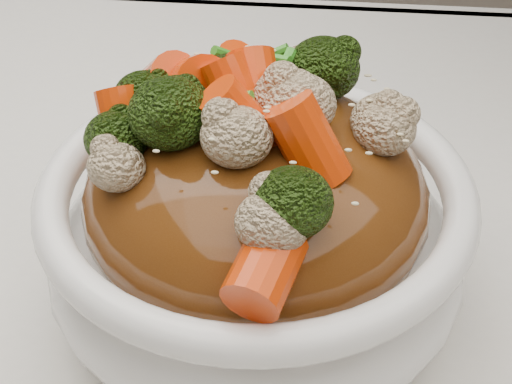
# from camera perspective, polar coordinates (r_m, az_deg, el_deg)

# --- Properties ---
(tablecloth) EXTENTS (1.20, 0.80, 0.04)m
(tablecloth) POSITION_cam_1_polar(r_m,az_deg,el_deg) (0.49, -6.62, -8.41)
(tablecloth) COLOR white
(tablecloth) RESTS_ON dining_table
(bowl) EXTENTS (0.29, 0.29, 0.09)m
(bowl) POSITION_cam_1_polar(r_m,az_deg,el_deg) (0.43, 0.00, -3.59)
(bowl) COLOR white
(bowl) RESTS_ON tablecloth
(sauce_base) EXTENTS (0.23, 0.23, 0.10)m
(sauce_base) POSITION_cam_1_polar(r_m,az_deg,el_deg) (0.41, 0.00, -0.35)
(sauce_base) COLOR #51290D
(sauce_base) RESTS_ON bowl
(carrots) EXTENTS (0.23, 0.23, 0.05)m
(carrots) POSITION_cam_1_polar(r_m,az_deg,el_deg) (0.37, 0.00, 7.57)
(carrots) COLOR #DB3A07
(carrots) RESTS_ON sauce_base
(broccoli) EXTENTS (0.23, 0.23, 0.05)m
(broccoli) POSITION_cam_1_polar(r_m,az_deg,el_deg) (0.38, 0.00, 7.43)
(broccoli) COLOR black
(broccoli) RESTS_ON sauce_base
(cauliflower) EXTENTS (0.23, 0.23, 0.04)m
(cauliflower) POSITION_cam_1_polar(r_m,az_deg,el_deg) (0.38, 0.00, 7.15)
(cauliflower) COLOR #CBB38B
(cauliflower) RESTS_ON sauce_base
(scallions) EXTENTS (0.18, 0.18, 0.02)m
(scallions) POSITION_cam_1_polar(r_m,az_deg,el_deg) (0.37, 0.00, 7.71)
(scallions) COLOR #31851E
(scallions) RESTS_ON sauce_base
(sesame_seeds) EXTENTS (0.21, 0.21, 0.01)m
(sesame_seeds) POSITION_cam_1_polar(r_m,az_deg,el_deg) (0.37, 0.00, 7.71)
(sesame_seeds) COLOR beige
(sesame_seeds) RESTS_ON sauce_base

